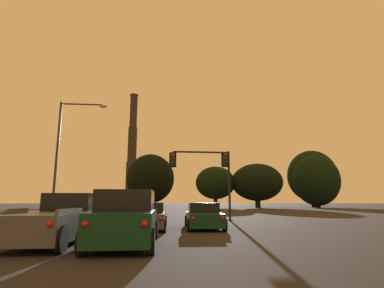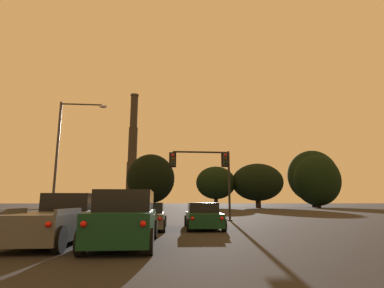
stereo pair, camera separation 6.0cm
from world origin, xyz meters
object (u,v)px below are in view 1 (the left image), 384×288
sedan_center_lane_front (149,217)px  suv_center_lane_second (127,219)px  sedan_left_lane_front (89,216)px  traffic_light_overhead_right (209,167)px  pickup_truck_left_lane_second (58,220)px  sedan_right_lane_front (203,216)px  street_lamp (65,146)px  smokestack (132,160)px

sedan_center_lane_front → suv_center_lane_second: suv_center_lane_second is taller
sedan_left_lane_front → traffic_light_overhead_right: bearing=36.7°
suv_center_lane_second → traffic_light_overhead_right: size_ratio=0.88×
sedan_center_lane_front → pickup_truck_left_lane_second: bearing=-119.4°
sedan_left_lane_front → sedan_right_lane_front: size_ratio=1.00×
street_lamp → suv_center_lane_second: bearing=-64.0°
suv_center_lane_second → traffic_light_overhead_right: (4.99, 13.26, 3.37)m
suv_center_lane_second → sedan_left_lane_front: size_ratio=1.03×
sedan_center_lane_front → sedan_right_lane_front: same height
suv_center_lane_second → pickup_truck_left_lane_second: bearing=158.2°
traffic_light_overhead_right → street_lamp: (-11.56, 0.23, 1.55)m
suv_center_lane_second → street_lamp: 15.80m
sedan_center_lane_front → sedan_left_lane_front: 3.42m
sedan_left_lane_front → smokestack: size_ratio=0.09×
sedan_center_lane_front → smokestack: (-13.18, 118.24, 19.30)m
sedan_center_lane_front → smokestack: size_ratio=0.09×
sedan_center_lane_front → suv_center_lane_second: (-0.49, -6.30, 0.23)m
suv_center_lane_second → sedan_right_lane_front: bearing=61.4°
sedan_left_lane_front → traffic_light_overhead_right: size_ratio=0.85×
sedan_left_lane_front → smokestack: bearing=92.8°
suv_center_lane_second → sedan_left_lane_front: bearing=112.7°
sedan_right_lane_front → traffic_light_overhead_right: traffic_light_overhead_right is taller
pickup_truck_left_lane_second → smokestack: (-10.05, 123.46, 19.16)m
traffic_light_overhead_right → street_lamp: street_lamp is taller
sedan_center_lane_front → traffic_light_overhead_right: bearing=58.6°
street_lamp → smokestack: bearing=93.2°
smokestack → pickup_truck_left_lane_second: bearing=-85.3°
sedan_right_lane_front → smokestack: size_ratio=0.09×
sedan_right_lane_front → street_lamp: bearing=147.5°
pickup_truck_left_lane_second → smokestack: smokestack is taller
sedan_center_lane_front → street_lamp: size_ratio=0.50×
suv_center_lane_second → sedan_left_lane_front: 7.55m
suv_center_lane_second → traffic_light_overhead_right: bearing=69.9°
suv_center_lane_second → traffic_light_overhead_right: traffic_light_overhead_right is taller
street_lamp → sedan_left_lane_front: bearing=-60.2°
sedan_center_lane_front → street_lamp: street_lamp is taller
sedan_center_lane_front → street_lamp: (-7.07, 7.19, 5.16)m
traffic_light_overhead_right → smokestack: 113.77m
traffic_light_overhead_right → pickup_truck_left_lane_second: bearing=-122.1°
smokestack → sedan_right_lane_front: bearing=-82.2°
suv_center_lane_second → pickup_truck_left_lane_second: suv_center_lane_second is taller
suv_center_lane_second → sedan_right_lane_front: size_ratio=1.03×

